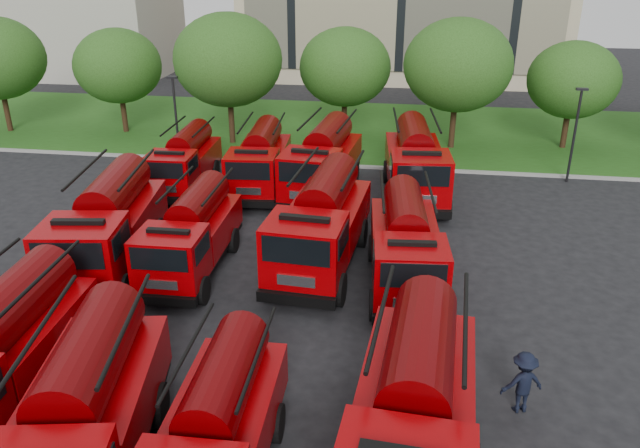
{
  "coord_description": "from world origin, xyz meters",
  "views": [
    {
      "loc": [
        3.38,
        -16.46,
        11.66
      ],
      "look_at": [
        0.11,
        5.56,
        1.8
      ],
      "focal_mm": 35.0,
      "sensor_mm": 36.0,
      "label": 1
    }
  ],
  "objects_px": {
    "fire_truck_6": "(321,223)",
    "fire_truck_9": "(260,160)",
    "fire_truck_2": "(215,435)",
    "fire_truck_5": "(192,233)",
    "fire_truck_11": "(415,163)",
    "fire_truck_1": "(80,423)",
    "fire_truck_10": "(323,161)",
    "firefighter_5": "(388,273)",
    "firefighter_2": "(455,441)",
    "fire_truck_3": "(414,414)",
    "fire_truck_8": "(185,160)",
    "firefighter_3": "(518,409)",
    "fire_truck_4": "(108,225)",
    "fire_truck_7": "(406,244)"
  },
  "relations": [
    {
      "from": "firefighter_3",
      "to": "fire_truck_6",
      "type": "bearing_deg",
      "value": -68.09
    },
    {
      "from": "firefighter_5",
      "to": "fire_truck_6",
      "type": "bearing_deg",
      "value": 26.74
    },
    {
      "from": "fire_truck_9",
      "to": "firefighter_2",
      "type": "distance_m",
      "value": 19.61
    },
    {
      "from": "fire_truck_1",
      "to": "fire_truck_10",
      "type": "bearing_deg",
      "value": 71.54
    },
    {
      "from": "fire_truck_11",
      "to": "firefighter_5",
      "type": "bearing_deg",
      "value": -101.04
    },
    {
      "from": "fire_truck_11",
      "to": "firefighter_5",
      "type": "xyz_separation_m",
      "value": [
        -0.89,
        -8.49,
        -1.82
      ]
    },
    {
      "from": "fire_truck_5",
      "to": "fire_truck_8",
      "type": "bearing_deg",
      "value": 110.33
    },
    {
      "from": "fire_truck_2",
      "to": "fire_truck_9",
      "type": "relative_size",
      "value": 0.92
    },
    {
      "from": "fire_truck_10",
      "to": "firefighter_3",
      "type": "height_order",
      "value": "fire_truck_10"
    },
    {
      "from": "fire_truck_1",
      "to": "firefighter_2",
      "type": "relative_size",
      "value": 4.13
    },
    {
      "from": "fire_truck_1",
      "to": "firefighter_5",
      "type": "distance_m",
      "value": 13.37
    },
    {
      "from": "fire_truck_3",
      "to": "fire_truck_6",
      "type": "height_order",
      "value": "fire_truck_6"
    },
    {
      "from": "fire_truck_3",
      "to": "fire_truck_9",
      "type": "bearing_deg",
      "value": 117.78
    },
    {
      "from": "fire_truck_10",
      "to": "fire_truck_4",
      "type": "bearing_deg",
      "value": -121.9
    },
    {
      "from": "fire_truck_1",
      "to": "fire_truck_10",
      "type": "relative_size",
      "value": 1.01
    },
    {
      "from": "fire_truck_9",
      "to": "fire_truck_2",
      "type": "bearing_deg",
      "value": -83.72
    },
    {
      "from": "fire_truck_1",
      "to": "fire_truck_8",
      "type": "bearing_deg",
      "value": 92.5
    },
    {
      "from": "fire_truck_5",
      "to": "fire_truck_6",
      "type": "bearing_deg",
      "value": 12.22
    },
    {
      "from": "fire_truck_4",
      "to": "fire_truck_5",
      "type": "distance_m",
      "value": 3.26
    },
    {
      "from": "fire_truck_1",
      "to": "fire_truck_5",
      "type": "distance_m",
      "value": 10.77
    },
    {
      "from": "firefighter_2",
      "to": "fire_truck_6",
      "type": "bearing_deg",
      "value": 24.47
    },
    {
      "from": "fire_truck_5",
      "to": "fire_truck_1",
      "type": "bearing_deg",
      "value": -85.11
    },
    {
      "from": "fire_truck_4",
      "to": "firefighter_2",
      "type": "xyz_separation_m",
      "value": [
        12.98,
        -7.75,
        -1.84
      ]
    },
    {
      "from": "fire_truck_2",
      "to": "firefighter_5",
      "type": "bearing_deg",
      "value": 71.52
    },
    {
      "from": "fire_truck_6",
      "to": "firefighter_5",
      "type": "distance_m",
      "value": 3.27
    },
    {
      "from": "fire_truck_5",
      "to": "fire_truck_11",
      "type": "bearing_deg",
      "value": 46.78
    },
    {
      "from": "fire_truck_10",
      "to": "fire_truck_11",
      "type": "height_order",
      "value": "fire_truck_11"
    },
    {
      "from": "fire_truck_11",
      "to": "firefighter_2",
      "type": "bearing_deg",
      "value": -90.92
    },
    {
      "from": "firefighter_2",
      "to": "fire_truck_2",
      "type": "bearing_deg",
      "value": 109.04
    },
    {
      "from": "fire_truck_6",
      "to": "fire_truck_9",
      "type": "xyz_separation_m",
      "value": [
        -4.39,
        8.01,
        -0.2
      ]
    },
    {
      "from": "fire_truck_3",
      "to": "fire_truck_4",
      "type": "relative_size",
      "value": 0.97
    },
    {
      "from": "fire_truck_11",
      "to": "firefighter_2",
      "type": "height_order",
      "value": "fire_truck_11"
    },
    {
      "from": "fire_truck_4",
      "to": "firefighter_5",
      "type": "height_order",
      "value": "fire_truck_4"
    },
    {
      "from": "fire_truck_1",
      "to": "fire_truck_4",
      "type": "xyz_separation_m",
      "value": [
        -4.32,
        10.39,
        0.06
      ]
    },
    {
      "from": "fire_truck_4",
      "to": "firefighter_3",
      "type": "bearing_deg",
      "value": -31.18
    },
    {
      "from": "fire_truck_2",
      "to": "fire_truck_6",
      "type": "xyz_separation_m",
      "value": [
        0.77,
        11.51,
        0.31
      ]
    },
    {
      "from": "fire_truck_2",
      "to": "fire_truck_11",
      "type": "xyz_separation_m",
      "value": [
        4.35,
        19.69,
        0.3
      ]
    },
    {
      "from": "fire_truck_11",
      "to": "fire_truck_8",
      "type": "bearing_deg",
      "value": 177.18
    },
    {
      "from": "fire_truck_7",
      "to": "fire_truck_10",
      "type": "bearing_deg",
      "value": 111.53
    },
    {
      "from": "fire_truck_3",
      "to": "firefighter_2",
      "type": "height_order",
      "value": "fire_truck_3"
    },
    {
      "from": "firefighter_5",
      "to": "fire_truck_9",
      "type": "bearing_deg",
      "value": -16.23
    },
    {
      "from": "fire_truck_1",
      "to": "fire_truck_4",
      "type": "height_order",
      "value": "fire_truck_4"
    },
    {
      "from": "fire_truck_6",
      "to": "fire_truck_8",
      "type": "bearing_deg",
      "value": 141.64
    },
    {
      "from": "firefighter_2",
      "to": "firefighter_5",
      "type": "relative_size",
      "value": 1.14
    },
    {
      "from": "fire_truck_3",
      "to": "fire_truck_8",
      "type": "height_order",
      "value": "fire_truck_3"
    },
    {
      "from": "fire_truck_8",
      "to": "firefighter_3",
      "type": "xyz_separation_m",
      "value": [
        14.98,
        -15.46,
        -1.51
      ]
    },
    {
      "from": "fire_truck_5",
      "to": "fire_truck_11",
      "type": "xyz_separation_m",
      "value": [
        8.49,
        9.32,
        0.25
      ]
    },
    {
      "from": "fire_truck_2",
      "to": "fire_truck_7",
      "type": "relative_size",
      "value": 0.91
    },
    {
      "from": "fire_truck_10",
      "to": "fire_truck_1",
      "type": "bearing_deg",
      "value": -92.63
    },
    {
      "from": "fire_truck_2",
      "to": "firefighter_2",
      "type": "distance_m",
      "value": 6.24
    }
  ]
}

